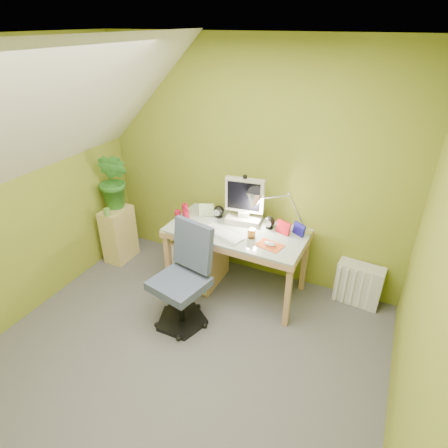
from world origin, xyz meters
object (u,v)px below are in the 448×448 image
at_px(desk_lamp, 290,203).
at_px(task_chair, 179,283).
at_px(radiator, 359,284).
at_px(desk, 236,260).
at_px(monitor, 245,197).
at_px(side_ledge, 119,234).
at_px(potted_plant, 114,181).

xyz_separation_m(desk_lamp, task_chair, (-0.71, -0.85, -0.55)).
relative_size(task_chair, radiator, 2.13).
bearing_deg(task_chair, desk, 81.08).
distance_m(monitor, desk_lamp, 0.45).
distance_m(monitor, task_chair, 1.03).
relative_size(side_ledge, potted_plant, 0.98).
distance_m(desk_lamp, side_ledge, 2.04).
height_order(monitor, radiator, monitor).
distance_m(monitor, side_ledge, 1.61).
xyz_separation_m(monitor, desk_lamp, (0.45, 0.00, 0.03)).
xyz_separation_m(monitor, side_ledge, (-1.45, -0.21, -0.66)).
distance_m(potted_plant, task_chair, 1.46).
height_order(desk, monitor, monitor).
xyz_separation_m(desk, side_ledge, (-1.45, -0.03, -0.04)).
distance_m(desk, monitor, 0.65).
relative_size(side_ledge, task_chair, 0.70).
bearing_deg(desk_lamp, side_ledge, -176.70).
distance_m(desk, desk_lamp, 0.81).
xyz_separation_m(side_ledge, task_chair, (1.19, -0.63, 0.14)).
relative_size(side_ledge, radiator, 1.48).
bearing_deg(potted_plant, desk_lamp, 4.95).
relative_size(potted_plant, radiator, 1.51).
relative_size(monitor, radiator, 1.25).
xyz_separation_m(desk_lamp, potted_plant, (-1.90, -0.16, -0.05)).
distance_m(desk_lamp, task_chair, 1.24).
height_order(monitor, desk_lamp, desk_lamp).
bearing_deg(desk, monitor, 91.43).
distance_m(task_chair, radiator, 1.75).
bearing_deg(monitor, desk, -97.35).
relative_size(desk, side_ledge, 2.09).
bearing_deg(desk, side_ledge, -177.20).
distance_m(desk_lamp, potted_plant, 1.91).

